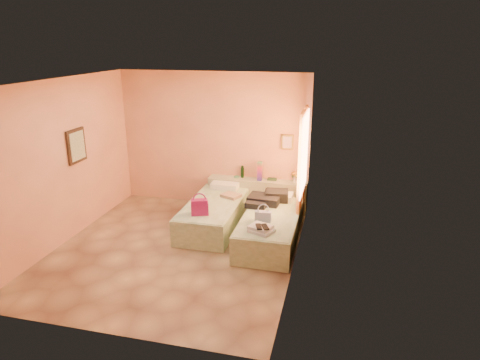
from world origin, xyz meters
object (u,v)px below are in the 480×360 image
object	(u,v)px
bed_left	(214,214)
green_book	(272,179)
flower_vase	(296,176)
headboard_ledge	(257,195)
bed_right	(270,229)
water_bottle	(242,172)
towel_stack	(261,229)
magenta_handbag	(200,207)
blue_handbag	(263,216)

from	to	relation	value
bed_left	green_book	bearing A→B (deg)	50.50
flower_vase	bed_left	bearing A→B (deg)	-141.48
headboard_ledge	bed_right	bearing A→B (deg)	-69.82
bed_right	green_book	bearing A→B (deg)	98.81
water_bottle	green_book	xyz separation A→B (m)	(0.63, -0.02, -0.11)
bed_left	flower_vase	distance (m)	1.86
water_bottle	flower_vase	distance (m)	1.11
towel_stack	bed_right	bearing A→B (deg)	87.89
bed_left	water_bottle	world-z (taller)	water_bottle
magenta_handbag	towel_stack	xyz separation A→B (m)	(1.18, -0.45, -0.09)
flower_vase	magenta_handbag	distance (m)	2.27
blue_handbag	towel_stack	distance (m)	0.43
magenta_handbag	blue_handbag	xyz separation A→B (m)	(1.12, -0.03, -0.05)
water_bottle	flower_vase	bearing A→B (deg)	-0.80
headboard_ledge	towel_stack	xyz separation A→B (m)	(0.50, -2.13, 0.23)
water_bottle	flower_vase	xyz separation A→B (m)	(1.11, -0.02, 0.01)
bed_left	towel_stack	size ratio (longest dim) A/B	5.71
flower_vase	magenta_handbag	size ratio (longest dim) A/B	0.86
towel_stack	headboard_ledge	bearing A→B (deg)	103.22
water_bottle	blue_handbag	xyz separation A→B (m)	(0.78, -1.78, -0.18)
green_book	magenta_handbag	xyz separation A→B (m)	(-0.97, -1.73, -0.03)
bed_right	green_book	distance (m)	1.56
water_bottle	blue_handbag	size ratio (longest dim) A/B	0.89
green_book	magenta_handbag	world-z (taller)	magenta_handbag
bed_right	flower_vase	size ratio (longest dim) A/B	7.79
green_book	blue_handbag	xyz separation A→B (m)	(0.15, -1.76, -0.08)
bed_right	water_bottle	size ratio (longest dim) A/B	8.30
bed_left	green_book	xyz separation A→B (m)	(0.91, 1.11, 0.42)
bed_left	water_bottle	bearing A→B (deg)	75.85
magenta_handbag	green_book	bearing A→B (deg)	41.21
magenta_handbag	towel_stack	size ratio (longest dim) A/B	0.85
bed_right	flower_vase	bearing A→B (deg)	80.39
headboard_ledge	magenta_handbag	xyz separation A→B (m)	(-0.68, -1.67, 0.31)
flower_vase	towel_stack	world-z (taller)	flower_vase
bed_right	towel_stack	size ratio (longest dim) A/B	5.71
headboard_ledge	bed_left	bearing A→B (deg)	-120.55
towel_stack	magenta_handbag	bearing A→B (deg)	158.96
flower_vase	towel_stack	xyz separation A→B (m)	(-0.28, -2.19, -0.23)
headboard_ledge	bed_right	world-z (taller)	headboard_ledge
bed_left	green_book	distance (m)	1.50
bed_left	bed_right	size ratio (longest dim) A/B	1.00
water_bottle	towel_stack	size ratio (longest dim) A/B	0.69
flower_vase	headboard_ledge	bearing A→B (deg)	-175.45
headboard_ledge	bed_left	world-z (taller)	headboard_ledge
green_book	magenta_handbag	distance (m)	1.99
bed_right	green_book	xyz separation A→B (m)	(-0.23, 1.49, 0.42)
bed_left	towel_stack	xyz separation A→B (m)	(1.12, -1.08, 0.30)
green_book	towel_stack	bearing A→B (deg)	-86.74
green_book	bed_right	bearing A→B (deg)	-83.28
headboard_ledge	blue_handbag	bearing A→B (deg)	-75.36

